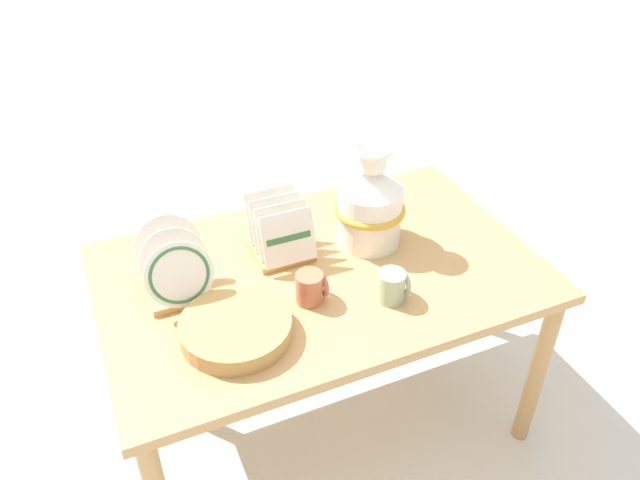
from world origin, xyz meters
TOP-DOWN VIEW (x-y plane):
  - ground_plane at (0.00, 0.00)m, footprint 14.00×14.00m
  - display_table at (0.00, 0.00)m, footprint 1.35×0.85m
  - ceramic_vase at (0.21, 0.08)m, footprint 0.23×0.23m
  - dish_rack_round_plates at (-0.43, 0.05)m, footprint 0.19×0.21m
  - dish_rack_square_plates at (-0.08, 0.12)m, footprint 0.18×0.20m
  - wicker_charger_stack at (-0.32, -0.18)m, footprint 0.30×0.30m
  - mug_terracotta_glaze at (-0.08, -0.12)m, footprint 0.09×0.08m
  - mug_sage_glaze at (0.14, -0.21)m, footprint 0.09×0.08m

SIDE VIEW (x-z plane):
  - ground_plane at x=0.00m, z-range 0.00..0.00m
  - display_table at x=0.00m, z-range 0.27..0.95m
  - wicker_charger_stack at x=-0.32m, z-range 0.69..0.74m
  - mug_terracotta_glaze at x=-0.08m, z-range 0.69..0.78m
  - mug_sage_glaze at x=0.14m, z-range 0.69..0.78m
  - dish_rack_square_plates at x=-0.08m, z-range 0.66..0.84m
  - dish_rack_round_plates at x=-0.43m, z-range 0.66..0.87m
  - ceramic_vase at x=0.21m, z-range 0.66..1.00m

